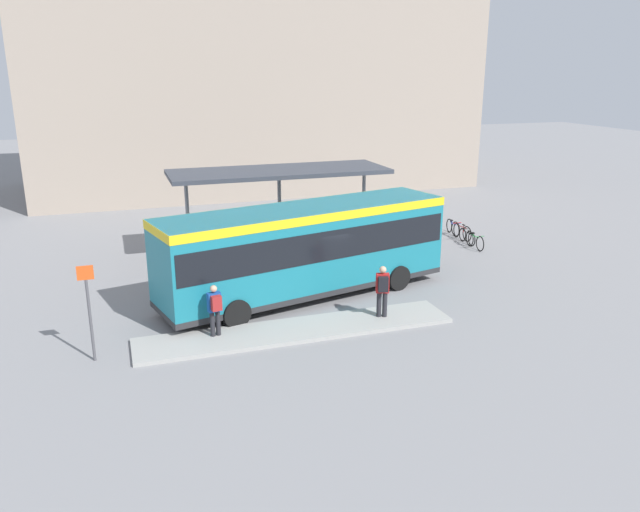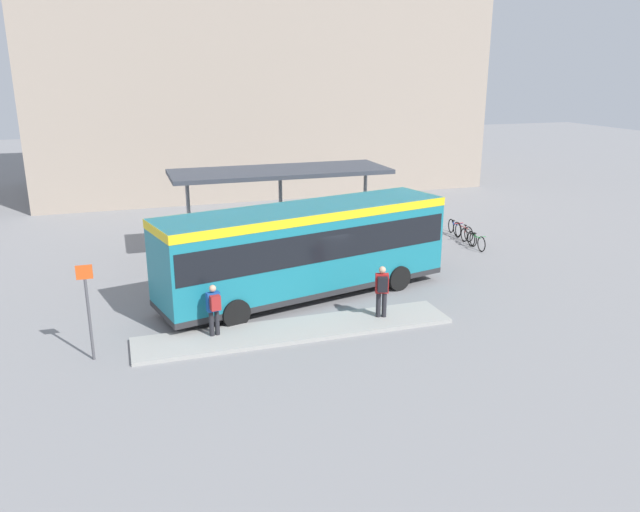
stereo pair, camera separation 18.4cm
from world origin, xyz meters
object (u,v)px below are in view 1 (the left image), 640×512
object	(u,v)px
pedestrian_companion	(383,288)
bicycle_blue	(453,228)
bicycle_red	(461,231)
pedestrian_waiting	(215,307)
bicycle_black	(467,237)
city_bus	(306,245)
bicycle_green	(475,241)
platform_sign	(89,309)

from	to	relation	value
pedestrian_companion	bicycle_blue	bearing A→B (deg)	-23.46
pedestrian_companion	bicycle_red	distance (m)	11.26
pedestrian_waiting	bicycle_black	xyz separation A→B (m)	(12.98, 7.03, -0.71)
bicycle_blue	pedestrian_waiting	bearing A→B (deg)	-48.17
bicycle_black	city_bus	bearing A→B (deg)	118.10
bicycle_green	bicycle_black	world-z (taller)	bicycle_green
bicycle_black	bicycle_red	size ratio (longest dim) A/B	0.88
bicycle_green	platform_sign	distance (m)	17.65
bicycle_black	pedestrian_waiting	bearing A→B (deg)	121.30
bicycle_green	pedestrian_waiting	bearing A→B (deg)	-61.17
bicycle_green	bicycle_blue	xyz separation A→B (m)	(0.32, 2.49, -0.00)
bicycle_red	bicycle_green	bearing A→B (deg)	168.36
bicycle_black	platform_sign	size ratio (longest dim) A/B	0.54
bicycle_black	bicycle_green	bearing A→B (deg)	175.51
bicycle_green	platform_sign	xyz separation A→B (m)	(-16.36, -6.50, 1.20)
city_bus	bicycle_blue	size ratio (longest dim) A/B	6.70
bicycle_black	bicycle_red	bearing A→B (deg)	-9.69
pedestrian_companion	platform_sign	world-z (taller)	platform_sign
pedestrian_companion	platform_sign	size ratio (longest dim) A/B	0.61
pedestrian_companion	bicycle_blue	size ratio (longest dim) A/B	1.06
city_bus	pedestrian_companion	bearing A→B (deg)	-73.47
bicycle_black	platform_sign	distance (m)	18.07
city_bus	bicycle_red	bearing A→B (deg)	15.29
city_bus	bicycle_red	size ratio (longest dim) A/B	6.26
bicycle_red	pedestrian_waiting	bearing A→B (deg)	119.17
bicycle_black	bicycle_blue	bearing A→B (deg)	-4.28
pedestrian_waiting	platform_sign	size ratio (longest dim) A/B	0.58
bicycle_green	bicycle_blue	world-z (taller)	bicycle_green
platform_sign	bicycle_black	bearing A→B (deg)	24.00
city_bus	bicycle_black	bearing A→B (deg)	11.72
bicycle_red	bicycle_blue	world-z (taller)	bicycle_red
bicycle_blue	platform_sign	world-z (taller)	platform_sign
city_bus	bicycle_black	distance (m)	10.38
bicycle_green	bicycle_black	size ratio (longest dim) A/B	1.08
bicycle_green	bicycle_red	xyz separation A→B (m)	(0.29, 1.66, 0.02)
platform_sign	city_bus	bearing A→B (deg)	22.36
bicycle_blue	bicycle_green	bearing A→B (deg)	1.24
pedestrian_waiting	bicycle_green	bearing A→B (deg)	-74.11
pedestrian_companion	bicycle_black	distance (m)	10.55
city_bus	pedestrian_waiting	xyz separation A→B (m)	(-3.70, -2.65, -0.88)
city_bus	bicycle_red	xyz separation A→B (m)	(9.47, 5.21, -1.54)
platform_sign	bicycle_green	bearing A→B (deg)	21.67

